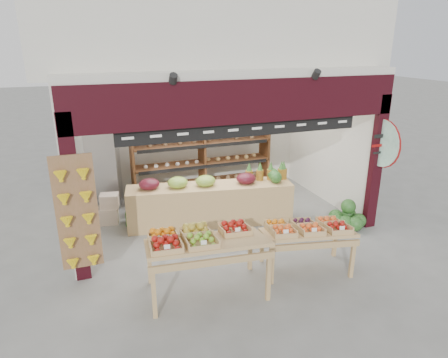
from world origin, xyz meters
TOP-DOWN VIEW (x-y plane):
  - ground at (0.00, 0.00)m, footprint 60.00×60.00m
  - shop_structure at (0.00, 1.61)m, footprint 6.36×5.12m
  - banana_board at (-2.73, -1.17)m, footprint 0.60×0.15m
  - gift_sign at (2.75, -1.15)m, footprint 0.04×0.93m
  - back_shelving at (0.06, 1.64)m, footprint 3.27×0.54m
  - refrigerator at (-2.23, 1.82)m, footprint 0.92×0.92m
  - cardboard_stack at (-1.95, 0.88)m, footprint 1.01×0.73m
  - mid_counter at (-0.23, 0.17)m, footprint 3.38×1.21m
  - display_table_left at (-1.14, -2.03)m, footprint 1.83×1.14m
  - display_table_right at (0.68, -2.03)m, footprint 1.55×1.07m
  - watermelon_pile at (2.31, -0.92)m, footprint 0.72×0.72m

SIDE VIEW (x-z plane):
  - ground at x=0.00m, z-range 0.00..0.00m
  - watermelon_pile at x=2.31m, z-range -0.10..0.47m
  - cardboard_stack at x=-1.95m, z-range -0.08..0.55m
  - mid_counter at x=-0.23m, z-range -0.07..0.98m
  - display_table_right at x=0.68m, z-range 0.25..1.18m
  - display_table_left at x=-1.14m, z-range 0.31..1.40m
  - refrigerator at x=-2.23m, z-range 0.00..1.94m
  - banana_board at x=-2.73m, z-range 0.22..2.02m
  - back_shelving at x=0.06m, z-range 0.19..2.19m
  - gift_sign at x=2.75m, z-range 1.29..2.21m
  - shop_structure at x=0.00m, z-range 1.22..6.62m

